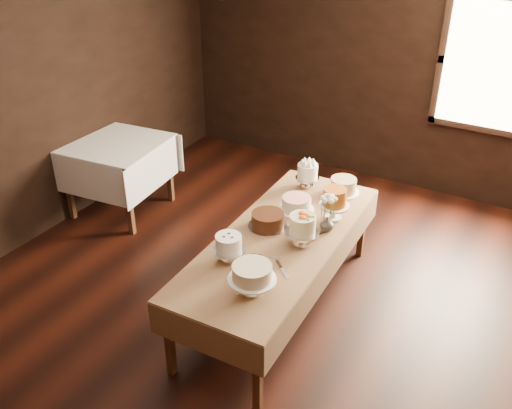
% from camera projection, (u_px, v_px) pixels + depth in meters
% --- Properties ---
extents(floor, '(5.00, 6.00, 0.01)m').
position_uv_depth(floor, '(245.00, 307.00, 4.97)').
color(floor, black).
rests_on(floor, ground).
extents(wall_back, '(5.00, 0.02, 2.80)m').
position_uv_depth(wall_back, '(378.00, 67.00, 6.51)').
color(wall_back, black).
rests_on(wall_back, ground).
extents(wall_left, '(0.02, 6.00, 2.80)m').
position_uv_depth(wall_left, '(20.00, 107.00, 5.36)').
color(wall_left, black).
rests_on(wall_left, ground).
extents(window, '(1.10, 0.05, 1.30)m').
position_uv_depth(window, '(499.00, 67.00, 5.79)').
color(window, '#FFEABF').
rests_on(window, wall_back).
extents(display_table, '(1.00, 2.37, 0.73)m').
position_uv_depth(display_table, '(280.00, 243.00, 4.65)').
color(display_table, '#3E2414').
rests_on(display_table, ground).
extents(side_table, '(1.07, 1.07, 0.82)m').
position_uv_depth(side_table, '(116.00, 151.00, 6.10)').
color(side_table, '#3E2414').
rests_on(side_table, ground).
extents(cake_meringue, '(0.24, 0.24, 0.24)m').
position_uv_depth(cake_meringue, '(307.00, 176.00, 5.33)').
color(cake_meringue, silver).
rests_on(cake_meringue, display_table).
extents(cake_speckled, '(0.31, 0.31, 0.14)m').
position_uv_depth(cake_speckled, '(343.00, 186.00, 5.25)').
color(cake_speckled, white).
rests_on(cake_speckled, display_table).
extents(cake_lattice, '(0.36, 0.36, 0.12)m').
position_uv_depth(cake_lattice, '(296.00, 205.00, 4.98)').
color(cake_lattice, white).
rests_on(cake_lattice, display_table).
extents(cake_caramel, '(0.26, 0.26, 0.30)m').
position_uv_depth(cake_caramel, '(334.00, 206.00, 4.82)').
color(cake_caramel, white).
rests_on(cake_caramel, display_table).
extents(cake_chocolate, '(0.36, 0.36, 0.13)m').
position_uv_depth(cake_chocolate, '(268.00, 220.00, 4.73)').
color(cake_chocolate, silver).
rests_on(cake_chocolate, display_table).
extents(cake_flowers, '(0.29, 0.29, 0.28)m').
position_uv_depth(cake_flowers, '(302.00, 232.00, 4.47)').
color(cake_flowers, silver).
rests_on(cake_flowers, display_table).
extents(cake_swirl, '(0.28, 0.28, 0.24)m').
position_uv_depth(cake_swirl, '(229.00, 249.00, 4.29)').
color(cake_swirl, silver).
rests_on(cake_swirl, display_table).
extents(cake_cream, '(0.39, 0.39, 0.24)m').
position_uv_depth(cake_cream, '(252.00, 280.00, 3.95)').
color(cake_cream, white).
rests_on(cake_cream, display_table).
extents(cake_server_a, '(0.23, 0.11, 0.01)m').
position_uv_depth(cake_server_a, '(271.00, 257.00, 4.38)').
color(cake_server_a, silver).
rests_on(cake_server_a, display_table).
extents(cake_server_b, '(0.20, 0.18, 0.01)m').
position_uv_depth(cake_server_b, '(285.00, 273.00, 4.20)').
color(cake_server_b, silver).
rests_on(cake_server_b, display_table).
extents(cake_server_d, '(0.13, 0.23, 0.01)m').
position_uv_depth(cake_server_d, '(323.00, 233.00, 4.68)').
color(cake_server_d, silver).
rests_on(cake_server_d, display_table).
extents(cake_server_e, '(0.23, 0.12, 0.01)m').
position_uv_depth(cake_server_e, '(232.00, 243.00, 4.55)').
color(cake_server_e, silver).
rests_on(cake_server_e, display_table).
extents(flower_vase, '(0.13, 0.13, 0.12)m').
position_uv_depth(flower_vase, '(327.00, 224.00, 4.69)').
color(flower_vase, '#2D2823').
rests_on(flower_vase, display_table).
extents(flower_bouquet, '(0.14, 0.14, 0.20)m').
position_uv_depth(flower_bouquet, '(328.00, 205.00, 4.60)').
color(flower_bouquet, white).
rests_on(flower_bouquet, flower_vase).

